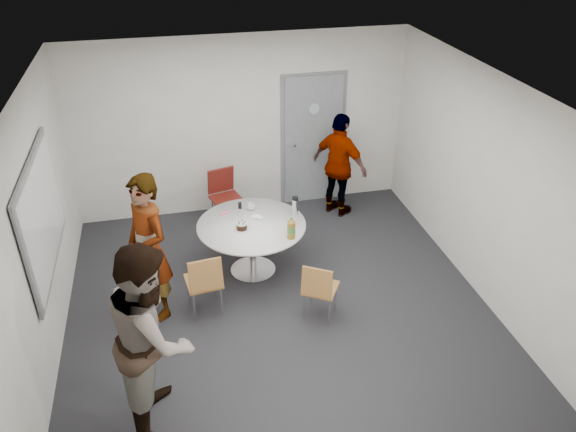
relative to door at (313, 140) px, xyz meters
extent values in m
plane|color=black|center=(-1.10, -2.48, -1.03)|extent=(5.00, 5.00, 0.00)
plane|color=silver|center=(-1.10, -2.48, 1.67)|extent=(5.00, 5.00, 0.00)
plane|color=silver|center=(-1.10, 0.02, 0.32)|extent=(5.00, 0.00, 5.00)
plane|color=silver|center=(-3.60, -2.48, 0.32)|extent=(0.00, 5.00, 5.00)
plane|color=silver|center=(1.40, -2.48, 0.32)|extent=(0.00, 5.00, 5.00)
plane|color=silver|center=(-1.10, -4.98, 0.32)|extent=(5.00, 0.00, 5.00)
cube|color=slate|center=(0.00, -0.01, 0.00)|extent=(0.90, 0.05, 2.05)
cube|color=gray|center=(0.00, 0.01, 0.00)|extent=(1.02, 0.04, 2.12)
cylinder|color=#B2BFC6|center=(0.00, -0.04, 0.52)|extent=(0.16, 0.01, 0.16)
cylinder|color=silver|center=(-0.32, -0.07, -0.01)|extent=(0.04, 0.14, 0.04)
cube|color=gray|center=(-3.56, -2.28, 0.42)|extent=(0.03, 1.90, 1.25)
cube|color=white|center=(-3.54, -2.28, 0.42)|extent=(0.01, 1.78, 1.13)
cylinder|color=silver|center=(-1.28, -1.76, -0.32)|extent=(1.39, 1.39, 0.03)
cylinder|color=silver|center=(-1.28, -1.76, -0.67)|extent=(0.09, 0.09, 0.67)
cylinder|color=silver|center=(-1.28, -1.76, -1.01)|extent=(0.59, 0.59, 0.02)
cylinder|color=silver|center=(-1.41, -1.86, -0.30)|extent=(0.18, 0.18, 0.01)
cylinder|color=black|center=(-1.41, -1.86, -0.26)|extent=(0.13, 0.13, 0.07)
cylinder|color=silver|center=(-1.41, -1.86, -0.21)|extent=(0.14, 0.14, 0.02)
cylinder|color=olive|center=(-0.86, -2.19, -0.19)|extent=(0.10, 0.10, 0.23)
cylinder|color=#458736|center=(-0.86, -2.19, -0.18)|extent=(0.10, 0.10, 0.09)
cone|color=olive|center=(-0.86, -2.19, -0.05)|extent=(0.09, 0.09, 0.05)
cylinder|color=#4E9D47|center=(-0.86, -2.19, -0.02)|extent=(0.04, 0.04, 0.02)
imported|color=white|center=(-1.22, -1.39, -0.26)|extent=(0.16, 0.16, 0.09)
cylinder|color=black|center=(-1.36, -1.33, -0.25)|extent=(0.05, 0.05, 0.11)
cylinder|color=silver|center=(-0.67, -1.63, -0.20)|extent=(0.08, 0.08, 0.21)
cylinder|color=black|center=(-0.67, -1.63, -0.08)|extent=(0.08, 0.08, 0.03)
cube|color=#DA6D7F|center=(-1.58, -1.43, -0.29)|extent=(0.12, 0.09, 0.02)
ellipsoid|color=white|center=(-1.18, -1.63, -0.29)|extent=(0.19, 0.19, 0.03)
cube|color=brown|center=(-1.97, -2.43, -0.60)|extent=(0.45, 0.45, 0.03)
cube|color=brown|center=(-1.95, -2.62, -0.38)|extent=(0.39, 0.13, 0.38)
cylinder|color=silver|center=(-1.83, -2.25, -0.81)|extent=(0.02, 0.02, 0.43)
cylinder|color=silver|center=(-2.15, -2.29, -0.81)|extent=(0.02, 0.02, 0.43)
cylinder|color=silver|center=(-1.79, -2.58, -0.81)|extent=(0.02, 0.02, 0.43)
cylinder|color=silver|center=(-2.11, -2.61, -0.81)|extent=(0.02, 0.02, 0.43)
cube|color=brown|center=(-0.65, -2.82, -0.63)|extent=(0.51, 0.51, 0.03)
cube|color=brown|center=(-0.75, -2.97, -0.43)|extent=(0.34, 0.25, 0.35)
cylinder|color=silver|center=(-0.45, -2.77, -0.83)|extent=(0.02, 0.02, 0.40)
cylinder|color=silver|center=(-0.70, -2.62, -0.83)|extent=(0.02, 0.02, 0.40)
cylinder|color=silver|center=(-0.60, -3.03, -0.83)|extent=(0.02, 0.02, 0.40)
cylinder|color=silver|center=(-0.86, -2.87, -0.83)|extent=(0.02, 0.02, 0.40)
cube|color=#601913|center=(-1.44, -0.55, -0.58)|extent=(0.51, 0.51, 0.03)
cube|color=#601913|center=(-1.50, -0.35, -0.35)|extent=(0.41, 0.19, 0.40)
cylinder|color=silver|center=(-1.56, -0.75, -0.80)|extent=(0.02, 0.02, 0.45)
cylinder|color=silver|center=(-1.24, -0.66, -0.80)|extent=(0.02, 0.02, 0.45)
cylinder|color=silver|center=(-1.65, -0.43, -0.80)|extent=(0.02, 0.02, 0.45)
cylinder|color=silver|center=(-1.32, -0.34, -0.80)|extent=(0.02, 0.02, 0.45)
imported|color=#A5C6EA|center=(-2.54, -2.32, -0.12)|extent=(0.71, 0.79, 1.81)
imported|color=white|center=(-2.52, -3.85, -0.06)|extent=(0.78, 0.97, 1.93)
imported|color=black|center=(0.28, -0.53, -0.22)|extent=(0.88, 1.00, 1.62)
camera|label=1|loc=(-2.18, -7.79, 3.40)|focal=35.00mm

